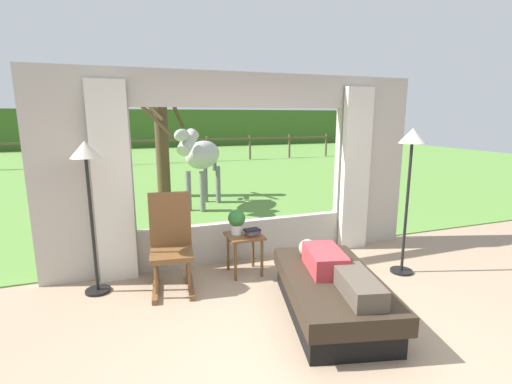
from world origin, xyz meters
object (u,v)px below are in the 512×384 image
at_px(rocking_chair, 171,242).
at_px(book_stack, 252,232).
at_px(recliner_sofa, 331,294).
at_px(pasture_tree, 162,137).
at_px(reclining_person, 335,268).
at_px(floor_lamp_left, 87,172).
at_px(side_table, 244,242).
at_px(floor_lamp_right, 411,158).
at_px(potted_plant, 237,220).
at_px(horse, 201,156).

xyz_separation_m(rocking_chair, book_stack, (1.00, -0.01, 0.02)).
bearing_deg(recliner_sofa, pasture_tree, 112.27).
height_order(recliner_sofa, reclining_person, reclining_person).
bearing_deg(floor_lamp_left, side_table, -2.79).
xyz_separation_m(rocking_chair, side_table, (0.92, 0.05, -0.12)).
bearing_deg(floor_lamp_right, floor_lamp_left, 168.57).
bearing_deg(reclining_person, side_table, 125.06).
bearing_deg(pasture_tree, potted_plant, -85.68).
height_order(recliner_sofa, pasture_tree, pasture_tree).
height_order(rocking_chair, potted_plant, rocking_chair).
xyz_separation_m(side_table, floor_lamp_right, (1.93, -0.66, 1.07)).
bearing_deg(potted_plant, floor_lamp_right, -19.70).
bearing_deg(floor_lamp_right, potted_plant, 160.30).
distance_m(floor_lamp_left, pasture_tree, 5.13).
height_order(reclining_person, horse, horse).
relative_size(potted_plant, horse, 0.18).
xyz_separation_m(potted_plant, book_stack, (0.17, -0.13, -0.14)).
distance_m(side_table, potted_plant, 0.29).
xyz_separation_m(book_stack, pasture_tree, (-0.54, 5.11, 0.93)).
height_order(reclining_person, book_stack, reclining_person).
bearing_deg(rocking_chair, floor_lamp_left, 177.08).
bearing_deg(rocking_chair, reclining_person, -34.48).
bearing_deg(book_stack, floor_lamp_right, -17.87).
relative_size(reclining_person, floor_lamp_right, 0.77).
bearing_deg(floor_lamp_right, pasture_tree, 112.71).
relative_size(recliner_sofa, potted_plant, 5.82).
xyz_separation_m(recliner_sofa, potted_plant, (-0.59, 1.31, 0.48)).
height_order(reclining_person, rocking_chair, rocking_chair).
relative_size(floor_lamp_right, horse, 1.07).
xyz_separation_m(recliner_sofa, reclining_person, (0.00, -0.05, 0.30)).
height_order(potted_plant, book_stack, potted_plant).
xyz_separation_m(reclining_person, pasture_tree, (-0.97, 6.34, 0.98)).
xyz_separation_m(potted_plant, floor_lamp_right, (2.01, -0.72, 0.79)).
distance_m(side_table, floor_lamp_left, 2.01).
height_order(side_table, potted_plant, potted_plant).
height_order(recliner_sofa, horse, horse).
relative_size(book_stack, floor_lamp_left, 0.12).
distance_m(recliner_sofa, rocking_chair, 1.89).
distance_m(side_table, horse, 3.67).
bearing_deg(pasture_tree, floor_lamp_right, -67.29).
distance_m(rocking_chair, pasture_tree, 5.21).
distance_m(rocking_chair, side_table, 0.93).
height_order(reclining_person, side_table, reclining_person).
bearing_deg(side_table, rocking_chair, -176.57).
xyz_separation_m(floor_lamp_right, pasture_tree, (-2.39, 5.70, 0.01)).
xyz_separation_m(reclining_person, horse, (-0.31, 4.89, 0.63)).
bearing_deg(pasture_tree, book_stack, -83.93).
bearing_deg(reclining_person, horse, 107.09).
distance_m(recliner_sofa, horse, 4.94).
relative_size(recliner_sofa, floor_lamp_right, 1.01).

